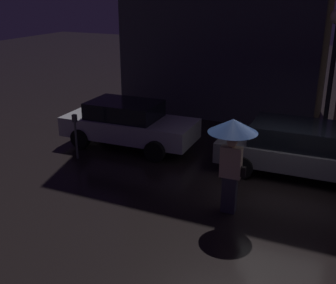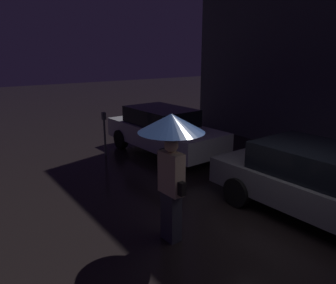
# 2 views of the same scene
# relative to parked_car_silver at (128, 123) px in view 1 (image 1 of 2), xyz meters

# --- Properties ---
(ground_plane) EXTENTS (60.00, 60.00, 0.00)m
(ground_plane) POSITION_rel_parked_car_silver_xyz_m (5.02, -1.38, -0.74)
(ground_plane) COLOR black
(parked_car_silver) EXTENTS (4.25, 1.89, 1.43)m
(parked_car_silver) POSITION_rel_parked_car_silver_xyz_m (0.00, 0.00, 0.00)
(parked_car_silver) COLOR #B7B7BF
(parked_car_silver) RESTS_ON ground
(parked_car_grey) EXTENTS (4.36, 2.02, 1.39)m
(parked_car_grey) POSITION_rel_parked_car_silver_xyz_m (5.21, 0.03, -0.02)
(parked_car_grey) COLOR slate
(parked_car_grey) RESTS_ON ground
(pedestrian_with_umbrella) EXTENTS (1.06, 1.06, 2.18)m
(pedestrian_with_umbrella) POSITION_rel_parked_car_silver_xyz_m (4.14, -2.73, 0.96)
(pedestrian_with_umbrella) COLOR #383842
(pedestrian_with_umbrella) RESTS_ON ground
(parking_meter) EXTENTS (0.12, 0.10, 1.35)m
(parking_meter) POSITION_rel_parked_car_silver_xyz_m (-0.84, -1.59, 0.09)
(parking_meter) COLOR #4C5154
(parking_meter) RESTS_ON ground
(street_lamp_near) EXTENTS (0.48, 0.48, 4.22)m
(street_lamp_near) POSITION_rel_parked_car_silver_xyz_m (5.62, 2.50, 2.40)
(street_lamp_near) COLOR black
(street_lamp_near) RESTS_ON ground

